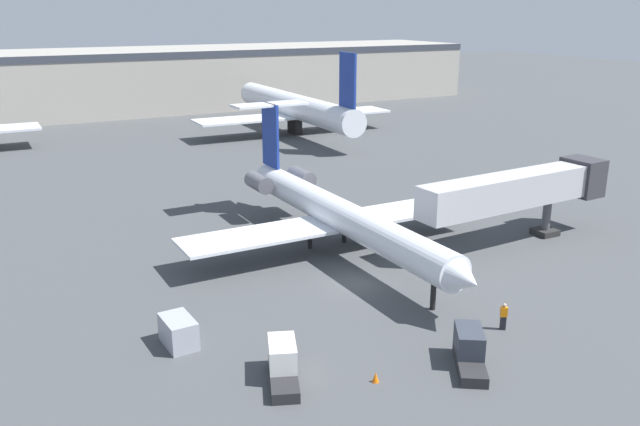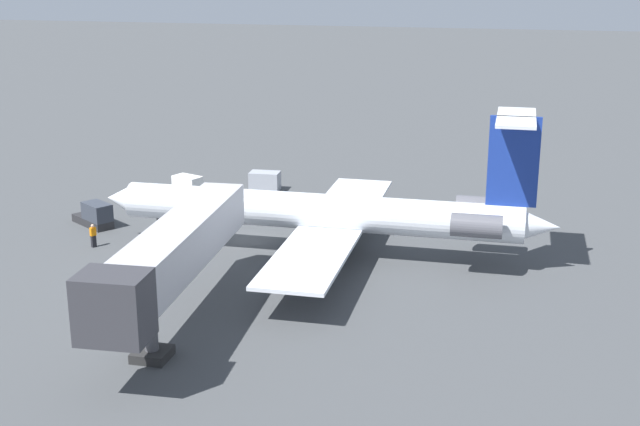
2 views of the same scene
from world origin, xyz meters
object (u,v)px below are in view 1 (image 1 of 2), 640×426
Objects in this scene: regional_jet at (333,210)px; baggage_tug_lead at (469,350)px; traffic_cone_near at (376,377)px; jet_bridge at (525,189)px; baggage_tug_trailing at (283,364)px; cargo_container_uld at (178,332)px; parked_airliner_west_mid at (295,107)px; ground_crew_marshaller at (504,316)px.

baggage_tug_lead is at bearing -96.96° from regional_jet.
jet_bridge is at bearing 29.39° from traffic_cone_near.
baggage_tug_trailing is 7.06m from cargo_container_uld.
parked_airliner_west_mid reaches higher than regional_jet.
parked_airliner_west_mid reaches higher than traffic_cone_near.
jet_bridge is 21.89m from baggage_tug_lead.
parked_airliner_west_mid is at bearing 58.21° from cargo_container_uld.
regional_jet is at bearing 32.23° from cargo_container_uld.
baggage_tug_lead is at bearing -108.43° from parked_airliner_west_mid.
cargo_container_uld is (-30.03, -3.98, -3.63)m from jet_bridge.
traffic_cone_near is at bearing -112.78° from parked_airliner_west_mid.
ground_crew_marshaller is 13.94m from baggage_tug_trailing.
ground_crew_marshaller is 0.63× the size of cargo_container_uld.
ground_crew_marshaller is 4.99m from baggage_tug_lead.
baggage_tug_lead is at bearing -9.29° from traffic_cone_near.
baggage_tug_trailing is at bearing 147.57° from traffic_cone_near.
baggage_tug_lead is (-4.47, -2.20, -0.02)m from ground_crew_marshaller.
ground_crew_marshaller is at bearing 26.19° from baggage_tug_lead.
baggage_tug_trailing reaches higher than traffic_cone_near.
baggage_tug_trailing is at bearing 174.89° from ground_crew_marshaller.
baggage_tug_lead is 7.48× the size of traffic_cone_near.
traffic_cone_near is 70.99m from parked_airliner_west_mid.
baggage_tug_lead is at bearing -153.81° from ground_crew_marshaller.
cargo_container_uld is 4.85× the size of traffic_cone_near.
parked_airliner_west_mid reaches higher than baggage_tug_lead.
ground_crew_marshaller is 19.03m from cargo_container_uld.
ground_crew_marshaller reaches higher than traffic_cone_near.
baggage_tug_lead is 16.17m from cargo_container_uld.
ground_crew_marshaller is 3.07× the size of traffic_cone_near.
ground_crew_marshaller is 0.41× the size of baggage_tug_lead.
regional_jet reaches higher than cargo_container_uld.
traffic_cone_near is 0.01× the size of parked_airliner_west_mid.
parked_airliner_west_mid is (17.60, 64.03, 3.29)m from ground_crew_marshaller.
parked_airliner_west_mid is (31.48, 62.79, 3.31)m from baggage_tug_trailing.
baggage_tug_lead is 1.54× the size of cargo_container_uld.
cargo_container_uld is at bearing -121.79° from parked_airliner_west_mid.
regional_jet reaches higher than ground_crew_marshaller.
jet_bridge is at bearing 7.56° from cargo_container_uld.
jet_bridge reaches higher than traffic_cone_near.
regional_jet is 18.65× the size of ground_crew_marshaller.
cargo_container_uld is at bearing 157.62° from ground_crew_marshaller.
jet_bridge is 53.05m from parked_airliner_west_mid.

